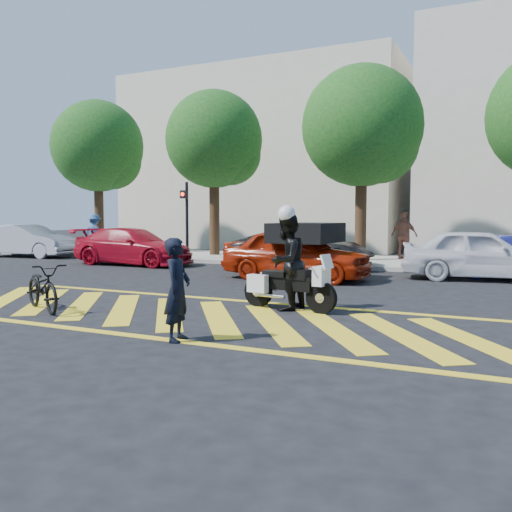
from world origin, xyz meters
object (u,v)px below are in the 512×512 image
at_px(bicycle, 43,287).
at_px(parked_far_left, 28,241).
at_px(parked_mid_left, 302,249).
at_px(officer_bike, 177,290).
at_px(parked_mid_right, 480,254).
at_px(parked_left, 133,246).
at_px(officer_moto, 287,262).
at_px(police_motorcycle, 287,285).
at_px(red_convertible, 296,254).

relative_size(bicycle, parked_far_left, 0.41).
bearing_deg(parked_mid_left, officer_bike, -174.08).
bearing_deg(parked_mid_right, officer_bike, 152.49).
bearing_deg(parked_left, officer_moto, -126.08).
relative_size(police_motorcycle, parked_left, 0.43).
height_order(police_motorcycle, red_convertible, red_convertible).
distance_m(officer_bike, bicycle, 3.98).
bearing_deg(officer_bike, red_convertible, -4.14).
bearing_deg(officer_bike, parked_left, 28.42).
xyz_separation_m(officer_moto, red_convertible, (-1.69, 4.85, -0.21)).
xyz_separation_m(officer_bike, officer_moto, (0.46, 3.18, 0.18)).
bearing_deg(bicycle, parked_far_left, 76.42).
bearing_deg(parked_far_left, police_motorcycle, -121.92).
bearing_deg(officer_bike, officer_moto, -21.02).
bearing_deg(bicycle, parked_mid_right, -12.01).
relative_size(police_motorcycle, parked_far_left, 0.47).
relative_size(officer_moto, parked_left, 0.40).
xyz_separation_m(police_motorcycle, red_convertible, (-1.70, 4.85, 0.25)).
distance_m(parked_mid_left, parked_mid_right, 5.90).
height_order(red_convertible, parked_far_left, red_convertible).
xyz_separation_m(red_convertible, parked_mid_right, (4.86, 2.17, 0.00)).
bearing_deg(police_motorcycle, officer_bike, -89.52).
height_order(officer_bike, bicycle, officer_bike).
relative_size(parked_mid_left, parked_mid_right, 1.14).
bearing_deg(red_convertible, police_motorcycle, -158.73).
height_order(officer_bike, parked_mid_left, officer_bike).
relative_size(red_convertible, parked_left, 0.91).
bearing_deg(red_convertible, parked_far_left, 81.18).
xyz_separation_m(parked_far_left, parked_mid_left, (12.92, 0.40, -0.03)).
bearing_deg(parked_mid_left, officer_moto, -166.72).
height_order(officer_bike, officer_moto, officer_moto).
relative_size(police_motorcycle, officer_moto, 1.08).
relative_size(parked_far_left, parked_mid_right, 1.00).
bearing_deg(red_convertible, officer_bike, -169.35).
height_order(officer_bike, police_motorcycle, officer_bike).
bearing_deg(red_convertible, parked_mid_left, 19.65).
bearing_deg(parked_left, police_motorcycle, -126.02).
xyz_separation_m(officer_moto, parked_mid_right, (3.18, 7.03, -0.21)).
height_order(parked_mid_left, parked_mid_right, parked_mid_right).
bearing_deg(officer_moto, red_convertible, -151.94).
distance_m(red_convertible, parked_far_left, 14.14).
height_order(officer_bike, parked_far_left, officer_bike).
bearing_deg(parked_mid_left, parked_left, 97.23).
height_order(bicycle, police_motorcycle, bicycle).
distance_m(officer_bike, parked_mid_right, 10.83).
bearing_deg(officer_moto, parked_left, -117.09).
height_order(bicycle, officer_moto, officer_moto).
relative_size(police_motorcycle, parked_mid_left, 0.41).
bearing_deg(parked_mid_right, officer_moto, 147.76).
bearing_deg(police_motorcycle, parked_mid_left, 117.61).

